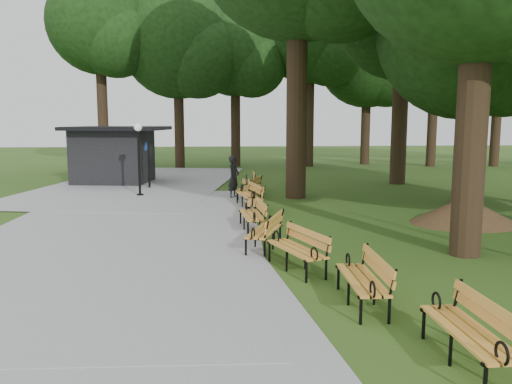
{
  "coord_description": "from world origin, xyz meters",
  "views": [
    {
      "loc": [
        -1.27,
        -11.19,
        3.09
      ],
      "look_at": [
        -0.12,
        2.92,
        1.1
      ],
      "focal_mm": 35.93,
      "sensor_mm": 36.0,
      "label": 1
    }
  ],
  "objects": [
    {
      "name": "lamp_post",
      "position": [
        -4.32,
        9.83,
        2.15
      ],
      "size": [
        0.32,
        0.32,
        2.97
      ],
      "color": "black",
      "rests_on": "ground"
    },
    {
      "name": "ground",
      "position": [
        0.0,
        0.0,
        0.0
      ],
      "size": [
        100.0,
        100.0,
        0.0
      ],
      "primitive_type": "plane",
      "color": "#2A4C15",
      "rests_on": "ground"
    },
    {
      "name": "tree_backdrop",
      "position": [
        6.35,
        23.12,
        8.28
      ],
      "size": [
        36.51,
        9.91,
        16.56
      ],
      "primitive_type": null,
      "color": "black",
      "rests_on": "ground"
    },
    {
      "name": "lawn_tree_4",
      "position": [
        7.67,
        13.1,
        8.17
      ],
      "size": [
        6.55,
        6.55,
        11.51
      ],
      "color": "black",
      "rests_on": "ground"
    },
    {
      "name": "bench_7",
      "position": [
        0.1,
        8.85,
        0.44
      ],
      "size": [
        1.26,
        2.0,
        0.88
      ],
      "primitive_type": null,
      "rotation": [
        0.0,
        0.0,
        -1.93
      ],
      "color": "orange",
      "rests_on": "ground"
    },
    {
      "name": "kiosk",
      "position": [
        -6.23,
        14.49,
        1.39
      ],
      "size": [
        4.98,
        4.49,
        2.79
      ],
      "primitive_type": null,
      "rotation": [
        0.0,
        0.0,
        -0.15
      ],
      "color": "black",
      "rests_on": "ground"
    },
    {
      "name": "path",
      "position": [
        -4.0,
        3.0,
        0.03
      ],
      "size": [
        12.0,
        38.0,
        0.06
      ],
      "primitive_type": "cube",
      "color": "#969699",
      "rests_on": "ground"
    },
    {
      "name": "bench_4",
      "position": [
        -0.24,
        2.92,
        0.44
      ],
      "size": [
        0.77,
        1.94,
        0.88
      ],
      "primitive_type": null,
      "rotation": [
        0.0,
        0.0,
        -1.5
      ],
      "color": "orange",
      "rests_on": "ground"
    },
    {
      "name": "person",
      "position": [
        -0.51,
        9.07,
        0.85
      ],
      "size": [
        0.64,
        0.73,
        1.69
      ],
      "primitive_type": "imported",
      "rotation": [
        0.0,
        0.0,
        1.1
      ],
      "color": "black",
      "rests_on": "ground"
    },
    {
      "name": "dirt_mound",
      "position": [
        6.22,
        3.41,
        0.41
      ],
      "size": [
        2.7,
        2.7,
        0.82
      ],
      "primitive_type": "cone",
      "color": "#47301C",
      "rests_on": "ground"
    },
    {
      "name": "bench_2",
      "position": [
        0.4,
        -0.99,
        0.44
      ],
      "size": [
        1.23,
        2.0,
        0.88
      ],
      "primitive_type": null,
      "rotation": [
        0.0,
        0.0,
        -1.23
      ],
      "color": "orange",
      "rests_on": "ground"
    },
    {
      "name": "bench_8",
      "position": [
        0.18,
        10.83,
        0.44
      ],
      "size": [
        0.74,
        1.93,
        0.88
      ],
      "primitive_type": null,
      "rotation": [
        0.0,
        0.0,
        -1.62
      ],
      "color": "orange",
      "rests_on": "ground"
    },
    {
      "name": "bench_1",
      "position": [
        1.17,
        -3.09,
        0.44
      ],
      "size": [
        0.7,
        1.92,
        0.88
      ],
      "primitive_type": null,
      "rotation": [
        0.0,
        0.0,
        -1.6
      ],
      "color": "orange",
      "rests_on": "ground"
    },
    {
      "name": "bench_3",
      "position": [
        -0.09,
        0.83,
        0.44
      ],
      "size": [
        1.24,
        2.0,
        0.88
      ],
      "primitive_type": null,
      "rotation": [
        0.0,
        0.0,
        -1.91
      ],
      "color": "orange",
      "rests_on": "ground"
    },
    {
      "name": "bench_5",
      "position": [
        0.05,
        5.3,
        0.44
      ],
      "size": [
        0.86,
        1.96,
        0.88
      ],
      "primitive_type": null,
      "rotation": [
        0.0,
        0.0,
        -1.69
      ],
      "color": "orange",
      "rests_on": "ground"
    },
    {
      "name": "bench_0",
      "position": [
        1.9,
        -5.29,
        0.44
      ],
      "size": [
        0.66,
        1.91,
        0.88
      ],
      "primitive_type": null,
      "rotation": [
        0.0,
        0.0,
        -1.56
      ],
      "color": "orange",
      "rests_on": "ground"
    },
    {
      "name": "bench_6",
      "position": [
        -0.08,
        6.78,
        0.44
      ],
      "size": [
        0.96,
        1.98,
        0.88
      ],
      "primitive_type": null,
      "rotation": [
        0.0,
        0.0,
        -1.4
      ],
      "color": "orange",
      "rests_on": "ground"
    },
    {
      "name": "lawn_tree_1",
      "position": [
        7.97,
        7.27,
        6.38
      ],
      "size": [
        6.62,
        6.62,
        9.72
      ],
      "color": "black",
      "rests_on": "ground"
    }
  ]
}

